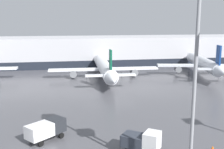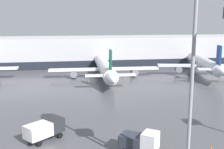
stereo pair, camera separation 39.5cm
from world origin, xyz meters
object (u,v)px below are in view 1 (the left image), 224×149
parked_jet_4 (204,64)px  service_truck_2 (142,141)px  traffic_cone_1 (213,149)px  parked_jet_3 (104,67)px  apron_light_mast_2 (199,10)px  service_truck_1 (46,129)px

parked_jet_4 → service_truck_2: (-28.07, -40.28, -1.66)m
traffic_cone_1 → parked_jet_4: bearing=63.9°
parked_jet_3 → traffic_cone_1: size_ratio=58.54×
service_truck_2 → apron_light_mast_2: bearing=-37.4°
service_truck_1 → traffic_cone_1: size_ratio=7.71×
service_truck_1 → apron_light_mast_2: apron_light_mast_2 is taller
service_truck_1 → service_truck_2: 11.85m
parked_jet_4 → traffic_cone_1: size_ratio=49.08×
parked_jet_4 → apron_light_mast_2: 55.47m
parked_jet_4 → service_truck_1: (-38.68, -35.02, -1.63)m
parked_jet_4 → traffic_cone_1: bearing=165.1°
service_truck_1 → service_truck_2: (10.61, -5.26, -0.03)m
parked_jet_3 → service_truck_1: bearing=163.4°
traffic_cone_1 → apron_light_mast_2: apron_light_mast_2 is taller
service_truck_2 → traffic_cone_1: service_truck_2 is taller
service_truck_2 → traffic_cone_1: 8.04m
apron_light_mast_2 → traffic_cone_1: bearing=47.8°
service_truck_1 → apron_light_mast_2: size_ratio=0.26×
parked_jet_3 → service_truck_1: 38.67m
parked_jet_3 → apron_light_mast_2: 50.73m
service_truck_2 → parked_jet_3: bearing=123.8°
parked_jet_3 → service_truck_1: parked_jet_3 is taller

